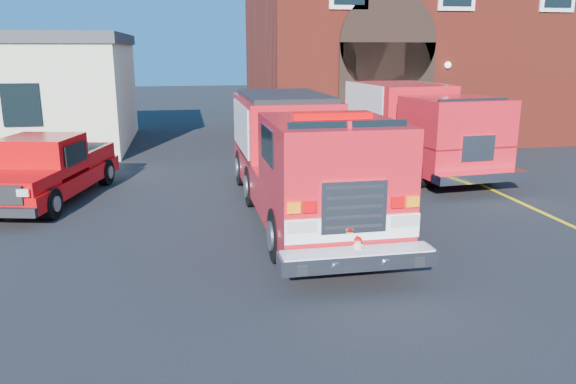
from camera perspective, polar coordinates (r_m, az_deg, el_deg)
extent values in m
plane|color=black|center=(11.50, -1.08, -4.82)|extent=(100.00, 100.00, 0.00)
cube|color=yellow|center=(14.82, 23.88, -1.66)|extent=(0.12, 3.00, 0.01)
cube|color=yellow|center=(17.29, 18.40, 1.00)|extent=(0.12, 3.00, 0.01)
cube|color=yellow|center=(19.91, 14.32, 2.98)|extent=(0.12, 3.00, 0.01)
cube|color=maroon|center=(26.96, 13.55, 14.44)|extent=(15.00, 10.00, 8.00)
cube|color=black|center=(21.07, 9.91, 9.30)|extent=(3.60, 0.12, 4.00)
cylinder|color=black|center=(20.99, 10.15, 14.75)|extent=(3.60, 0.12, 3.60)
cube|color=black|center=(20.46, -25.48, 8.00)|extent=(1.20, 0.10, 1.40)
cylinder|color=black|center=(10.18, -0.84, -4.44)|extent=(0.33, 1.00, 1.00)
cylinder|color=black|center=(10.69, 9.78, -3.73)|extent=(0.33, 1.00, 1.00)
cube|color=red|center=(13.03, 1.26, 1.01)|extent=(2.33, 8.18, 0.82)
cube|color=red|center=(14.86, -0.40, 6.76)|extent=(2.30, 4.01, 1.45)
cube|color=red|center=(10.30, 4.35, 3.58)|extent=(2.29, 2.92, 1.36)
cube|color=black|center=(9.16, 6.24, 4.50)|extent=(2.00, 0.09, 0.85)
cube|color=#C60408|center=(10.19, 4.44, 7.75)|extent=(1.45, 0.32, 0.13)
cube|color=white|center=(9.16, 6.64, -3.71)|extent=(2.27, 0.07, 0.40)
cube|color=silver|center=(9.04, 6.72, -1.54)|extent=(1.09, 0.06, 0.85)
cube|color=silver|center=(9.07, 7.04, -6.76)|extent=(2.54, 0.52, 0.25)
cube|color=#B7B7BF|center=(14.70, -4.82, 6.63)|extent=(0.06, 3.27, 1.18)
cube|color=#B7B7BF|center=(15.10, 3.90, 6.85)|extent=(0.06, 3.27, 1.18)
sphere|color=beige|center=(9.00, 7.08, -5.55)|extent=(0.14, 0.14, 0.14)
sphere|color=beige|center=(8.96, 7.11, -4.95)|extent=(0.11, 0.11, 0.11)
sphere|color=beige|center=(8.95, 6.83, -4.70)|extent=(0.04, 0.04, 0.04)
sphere|color=beige|center=(8.97, 7.35, -4.67)|extent=(0.04, 0.04, 0.04)
ellipsoid|color=#E20500|center=(8.96, 7.10, -4.73)|extent=(0.12, 0.12, 0.07)
cylinder|color=#E20500|center=(8.95, 7.12, -4.85)|extent=(0.13, 0.13, 0.01)
cylinder|color=black|center=(13.82, -22.98, -1.11)|extent=(0.42, 0.77, 0.73)
cube|color=#BE0509|center=(15.60, -23.01, 1.07)|extent=(2.94, 5.29, 0.41)
cube|color=#BE0509|center=(14.00, -26.28, 0.84)|extent=(1.95, 1.72, 0.32)
cube|color=#BE0509|center=(15.23, -23.72, 3.50)|extent=(2.01, 1.98, 0.91)
cube|color=#BE0509|center=(16.82, -21.00, 3.42)|extent=(2.08, 2.25, 0.50)
cylinder|color=black|center=(16.09, 13.06, 2.34)|extent=(0.43, 1.09, 1.06)
cylinder|color=black|center=(17.19, 19.32, 2.66)|extent=(0.43, 1.09, 1.06)
cube|color=red|center=(18.88, 12.08, 5.03)|extent=(3.09, 7.92, 0.87)
cube|color=red|center=(20.02, 10.33, 8.84)|extent=(2.84, 5.03, 1.45)
cube|color=red|center=(16.41, 16.61, 6.97)|extent=(2.61, 2.52, 1.26)
cube|color=#B7B7BF|center=(19.54, 7.06, 8.54)|extent=(0.40, 4.05, 1.64)
cube|color=#B7B7BF|center=(20.59, 13.41, 8.56)|extent=(0.40, 4.05, 1.64)
cube|color=silver|center=(15.47, 18.98, 1.45)|extent=(2.64, 0.67, 0.24)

